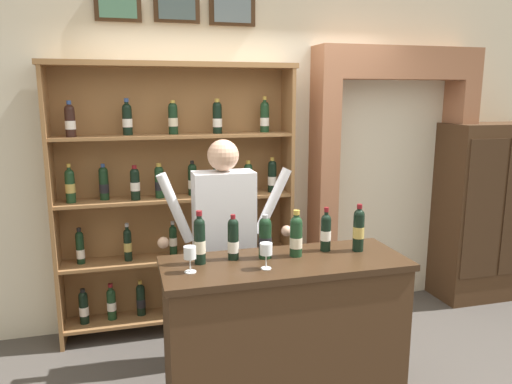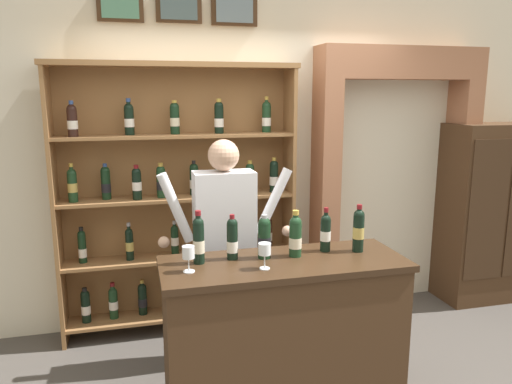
# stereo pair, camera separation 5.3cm
# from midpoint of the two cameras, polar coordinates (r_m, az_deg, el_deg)

# --- Properties ---
(back_wall) EXTENTS (12.00, 0.19, 3.33)m
(back_wall) POSITION_cam_midpoint_polar(r_m,az_deg,el_deg) (4.26, -2.05, 7.36)
(back_wall) COLOR beige
(back_wall) RESTS_ON ground
(wine_shelf) EXTENTS (1.94, 0.32, 2.20)m
(wine_shelf) POSITION_cam_midpoint_polar(r_m,az_deg,el_deg) (4.03, -9.66, -0.53)
(wine_shelf) COLOR olive
(wine_shelf) RESTS_ON ground
(archway_doorway) EXTENTS (1.52, 0.45, 2.37)m
(archway_doorway) POSITION_cam_midpoint_polar(r_m,az_deg,el_deg) (4.68, 14.76, 3.37)
(archway_doorway) COLOR #9E6647
(archway_doorway) RESTS_ON ground
(side_cabinet) EXTENTS (0.88, 0.47, 1.70)m
(side_cabinet) POSITION_cam_midpoint_polar(r_m,az_deg,el_deg) (5.18, 24.94, -2.11)
(side_cabinet) COLOR #422B19
(side_cabinet) RESTS_ON ground
(tasting_counter) EXTENTS (1.49, 0.57, 0.98)m
(tasting_counter) POSITION_cam_midpoint_polar(r_m,az_deg,el_deg) (3.16, 2.83, -16.41)
(tasting_counter) COLOR #422B19
(tasting_counter) RESTS_ON ground
(shopkeeper) EXTENTS (0.98, 0.22, 1.66)m
(shopkeeper) POSITION_cam_midpoint_polar(r_m,az_deg,el_deg) (3.47, -4.19, -4.30)
(shopkeeper) COLOR #2D3347
(shopkeeper) RESTS_ON ground
(tasting_bottle_prosecco) EXTENTS (0.07, 0.07, 0.32)m
(tasting_bottle_prosecco) POSITION_cam_midpoint_polar(r_m,az_deg,el_deg) (2.89, -7.14, -5.57)
(tasting_bottle_prosecco) COLOR black
(tasting_bottle_prosecco) RESTS_ON tasting_counter
(tasting_bottle_riserva) EXTENTS (0.07, 0.07, 0.28)m
(tasting_bottle_riserva) POSITION_cam_midpoint_polar(r_m,az_deg,el_deg) (2.95, -3.20, -5.50)
(tasting_bottle_riserva) COLOR black
(tasting_bottle_riserva) RESTS_ON tasting_counter
(tasting_bottle_super_tuscan) EXTENTS (0.08, 0.08, 0.27)m
(tasting_bottle_super_tuscan) POSITION_cam_midpoint_polar(r_m,az_deg,el_deg) (2.97, 0.57, -5.29)
(tasting_bottle_super_tuscan) COLOR black
(tasting_bottle_super_tuscan) RESTS_ON tasting_counter
(tasting_bottle_brunello) EXTENTS (0.08, 0.08, 0.29)m
(tasting_bottle_brunello) POSITION_cam_midpoint_polar(r_m,az_deg,el_deg) (3.01, 4.27, -5.08)
(tasting_bottle_brunello) COLOR #19381E
(tasting_bottle_brunello) RESTS_ON tasting_counter
(tasting_bottle_vin_santo) EXTENTS (0.07, 0.07, 0.28)m
(tasting_bottle_vin_santo) POSITION_cam_midpoint_polar(r_m,az_deg,el_deg) (3.14, 7.70, -4.59)
(tasting_bottle_vin_santo) COLOR black
(tasting_bottle_vin_santo) RESTS_ON tasting_counter
(tasting_bottle_chianti) EXTENTS (0.07, 0.07, 0.31)m
(tasting_bottle_chianti) POSITION_cam_midpoint_polar(r_m,az_deg,el_deg) (3.16, 11.46, -4.24)
(tasting_bottle_chianti) COLOR black
(tasting_bottle_chianti) RESTS_ON tasting_counter
(wine_glass_right) EXTENTS (0.07, 0.07, 0.15)m
(wine_glass_right) POSITION_cam_midpoint_polar(r_m,az_deg,el_deg) (2.79, 0.65, -6.86)
(wine_glass_right) COLOR silver
(wine_glass_right) RESTS_ON tasting_counter
(wine_glass_spare) EXTENTS (0.07, 0.07, 0.15)m
(wine_glass_spare) POSITION_cam_midpoint_polar(r_m,az_deg,el_deg) (2.77, -8.30, -7.18)
(wine_glass_spare) COLOR silver
(wine_glass_spare) RESTS_ON tasting_counter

